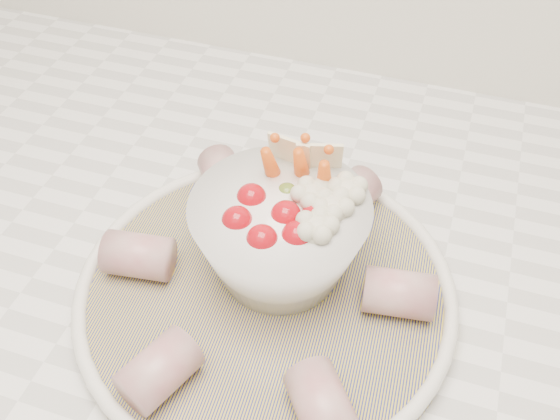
% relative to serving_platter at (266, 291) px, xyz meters
% --- Properties ---
extents(serving_platter, '(0.33, 0.33, 0.02)m').
position_rel_serving_platter_xyz_m(serving_platter, '(0.00, 0.00, 0.00)').
color(serving_platter, navy).
rests_on(serving_platter, kitchen_counter).
extents(veggie_bowl, '(0.14, 0.14, 0.11)m').
position_rel_serving_platter_xyz_m(veggie_bowl, '(0.01, 0.03, 0.05)').
color(veggie_bowl, white).
rests_on(veggie_bowl, serving_platter).
extents(cured_meat_rolls, '(0.27, 0.28, 0.04)m').
position_rel_serving_platter_xyz_m(cured_meat_rolls, '(0.00, 0.00, 0.02)').
color(cured_meat_rolls, '#A14952').
rests_on(cured_meat_rolls, serving_platter).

